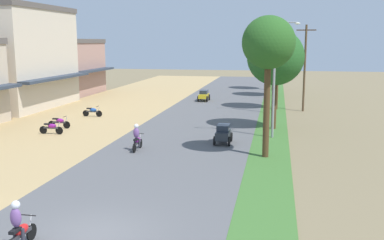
{
  "coord_description": "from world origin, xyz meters",
  "views": [
    {
      "loc": [
        6.02,
        -13.6,
        6.64
      ],
      "look_at": [
        0.67,
        14.32,
        1.6
      ],
      "focal_mm": 41.75,
      "sensor_mm": 36.0,
      "label": 1
    }
  ],
  "objects": [
    {
      "name": "ground_plane",
      "position": [
        0.0,
        0.0,
        0.0
      ],
      "size": [
        180.0,
        180.0,
        0.0
      ],
      "primitive_type": "plane",
      "color": "#7A6B4C"
    },
    {
      "name": "motorbike_foreground_rider",
      "position": [
        -1.88,
        -1.54,
        0.86
      ],
      "size": [
        0.54,
        1.8,
        1.66
      ],
      "color": "black",
      "rests_on": "road_strip"
    },
    {
      "name": "parked_motorbike_fourth",
      "position": [
        -9.91,
        22.91,
        0.55
      ],
      "size": [
        1.8,
        0.54,
        0.94
      ],
      "color": "black",
      "rests_on": "dirt_shoulder"
    },
    {
      "name": "road_strip",
      "position": [
        0.0,
        0.0,
        0.04
      ],
      "size": [
        9.0,
        140.0,
        0.08
      ],
      "primitive_type": "cube",
      "color": "#565659",
      "rests_on": "ground"
    },
    {
      "name": "car_sedan_yellow",
      "position": [
        -1.94,
        34.98,
        0.74
      ],
      "size": [
        1.1,
        2.26,
        1.19
      ],
      "color": "gold",
      "rests_on": "road_strip"
    },
    {
      "name": "motorbike_ahead_second",
      "position": [
        -2.23,
        11.73,
        0.86
      ],
      "size": [
        0.54,
        1.8,
        1.66
      ],
      "color": "black",
      "rests_on": "road_strip"
    },
    {
      "name": "median_tree_nearest",
      "position": [
        5.48,
        11.74,
        6.46
      ],
      "size": [
        2.95,
        2.95,
        7.99
      ],
      "color": "#4C351E",
      "rests_on": "median_strip"
    },
    {
      "name": "shophouse_mid",
      "position": [
        -19.98,
        27.12,
        5.05
      ],
      "size": [
        9.51,
        12.35,
        10.1
      ],
      "color": "beige",
      "rests_on": "ground"
    },
    {
      "name": "streetlamp_mid",
      "position": [
        5.8,
        27.78,
        4.4
      ],
      "size": [
        3.16,
        0.2,
        7.51
      ],
      "color": "gray",
      "rests_on": "median_strip"
    },
    {
      "name": "median_tree_fifth",
      "position": [
        5.43,
        47.89,
        7.29
      ],
      "size": [
        3.67,
        3.67,
        9.52
      ],
      "color": "#4C351E",
      "rests_on": "median_strip"
    },
    {
      "name": "streetlamp_near",
      "position": [
        5.8,
        17.15,
        4.63
      ],
      "size": [
        3.16,
        0.2,
        7.95
      ],
      "color": "gray",
      "rests_on": "median_strip"
    },
    {
      "name": "median_tree_second",
      "position": [
        5.84,
        20.38,
        5.44
      ],
      "size": [
        4.23,
        4.23,
        7.51
      ],
      "color": "#4C351E",
      "rests_on": "median_strip"
    },
    {
      "name": "car_hatchback_charcoal",
      "position": [
        2.68,
        14.62,
        0.75
      ],
      "size": [
        1.04,
        2.0,
        1.23
      ],
      "color": "#282D33",
      "rests_on": "road_strip"
    },
    {
      "name": "shophouse_far",
      "position": [
        -19.97,
        38.85,
        3.46
      ],
      "size": [
        7.68,
        9.61,
        6.9
      ],
      "color": "tan",
      "rests_on": "ground"
    },
    {
      "name": "parked_motorbike_second",
      "position": [
        -9.77,
        15.28,
        0.55
      ],
      "size": [
        1.8,
        0.54,
        0.94
      ],
      "color": "black",
      "rests_on": "dirt_shoulder"
    },
    {
      "name": "median_tree_third",
      "position": [
        5.97,
        30.44,
        6.02
      ],
      "size": [
        3.97,
        3.97,
        7.99
      ],
      "color": "#4C351E",
      "rests_on": "median_strip"
    },
    {
      "name": "utility_pole_near",
      "position": [
        8.53,
        30.0,
        4.26
      ],
      "size": [
        1.8,
        0.2,
        8.15
      ],
      "color": "brown",
      "rests_on": "ground"
    },
    {
      "name": "median_tree_fourth",
      "position": [
        5.94,
        40.87,
        5.66
      ],
      "size": [
        4.14,
        4.14,
        7.65
      ],
      "color": "#4C351E",
      "rests_on": "median_strip"
    },
    {
      "name": "parked_motorbike_third",
      "position": [
        -10.25,
        17.42,
        0.55
      ],
      "size": [
        1.8,
        0.54,
        0.94
      ],
      "color": "black",
      "rests_on": "dirt_shoulder"
    }
  ]
}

